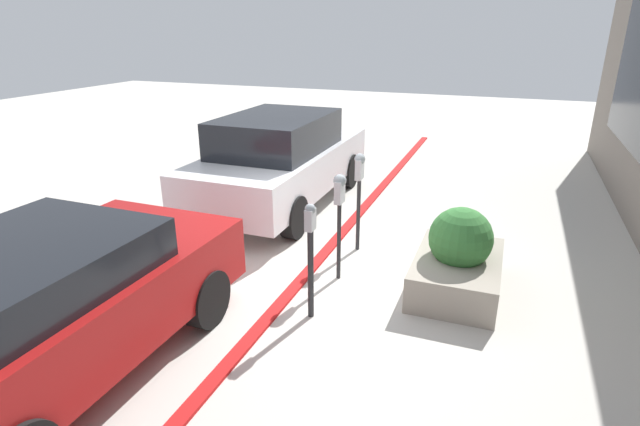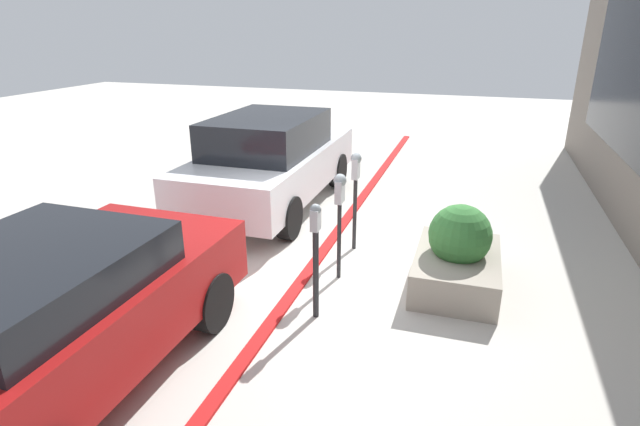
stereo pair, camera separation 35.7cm
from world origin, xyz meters
name	(u,v)px [view 2 (the right image)]	position (x,y,z in m)	size (l,w,h in m)	color
ground_plane	(313,275)	(0.00, 0.00, 0.00)	(40.00, 40.00, 0.00)	beige
curb_strip	(308,272)	(0.00, 0.08, 0.02)	(19.00, 0.16, 0.04)	red
parking_meter_nearest	(316,247)	(-0.99, -0.36, 0.91)	(0.15, 0.12, 1.42)	#232326
parking_meter_second	(340,200)	(0.03, -0.36, 1.13)	(0.20, 0.17, 1.48)	#232326
parking_meter_middle	(356,179)	(1.03, -0.33, 1.12)	(0.19, 0.16, 1.52)	#232326
planter_box	(458,257)	(0.28, -1.90, 0.43)	(1.66, 1.07, 1.13)	#A39989
parked_car_front	(52,312)	(-2.85, 1.59, 0.79)	(4.01, 2.04, 1.46)	maroon
parked_car_middle	(271,160)	(2.50, 1.65, 0.90)	(4.70, 1.98, 1.74)	silver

